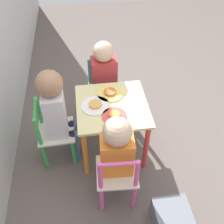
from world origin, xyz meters
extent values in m
plane|color=#5B514C|center=(0.00, 0.00, 0.00)|extent=(6.00, 6.00, 0.00)
cube|color=beige|center=(0.00, 0.00, 0.46)|extent=(0.50, 0.50, 0.02)
cylinder|color=#DB3D38|center=(-0.22, -0.22, 0.23)|extent=(0.04, 0.04, 0.45)
cylinder|color=#8E51BC|center=(0.22, -0.22, 0.23)|extent=(0.04, 0.04, 0.45)
cylinder|color=orange|center=(-0.22, 0.22, 0.23)|extent=(0.04, 0.04, 0.45)
cylinder|color=#387AD1|center=(0.22, 0.22, 0.23)|extent=(0.04, 0.04, 0.45)
cube|color=silver|center=(0.41, 0.01, 0.27)|extent=(0.27, 0.27, 0.02)
cylinder|color=teal|center=(0.31, 0.12, 0.13)|extent=(0.03, 0.03, 0.27)
cylinder|color=teal|center=(0.31, -0.10, 0.13)|extent=(0.03, 0.03, 0.27)
cylinder|color=teal|center=(0.52, 0.12, 0.13)|extent=(0.03, 0.03, 0.27)
cylinder|color=teal|center=(0.52, -0.09, 0.13)|extent=(0.03, 0.03, 0.27)
cylinder|color=teal|center=(0.52, 0.12, 0.39)|extent=(0.03, 0.03, 0.26)
cylinder|color=teal|center=(0.52, -0.09, 0.39)|extent=(0.03, 0.03, 0.26)
cylinder|color=teal|center=(0.52, 0.02, 0.51)|extent=(0.03, 0.21, 0.02)
cube|color=silver|center=(-0.41, 0.02, 0.27)|extent=(0.28, 0.28, 0.02)
cylinder|color=#E5599E|center=(-0.31, -0.09, 0.13)|extent=(0.03, 0.03, 0.27)
cylinder|color=#E5599E|center=(-0.30, 0.12, 0.13)|extent=(0.03, 0.03, 0.27)
cylinder|color=#E5599E|center=(-0.53, -0.07, 0.13)|extent=(0.03, 0.03, 0.27)
cylinder|color=#E5599E|center=(-0.51, 0.14, 0.13)|extent=(0.03, 0.03, 0.27)
cylinder|color=#E5599E|center=(-0.53, -0.07, 0.39)|extent=(0.03, 0.03, 0.26)
cylinder|color=#E5599E|center=(-0.51, 0.14, 0.39)|extent=(0.03, 0.03, 0.26)
cylinder|color=#E5599E|center=(-0.52, 0.03, 0.51)|extent=(0.04, 0.21, 0.02)
cube|color=silver|center=(-0.01, 0.41, 0.27)|extent=(0.27, 0.27, 0.02)
cylinder|color=green|center=(-0.12, 0.30, 0.13)|extent=(0.03, 0.03, 0.27)
cylinder|color=green|center=(0.10, 0.31, 0.13)|extent=(0.03, 0.03, 0.27)
cylinder|color=green|center=(-0.12, 0.52, 0.13)|extent=(0.03, 0.03, 0.27)
cylinder|color=green|center=(0.09, 0.52, 0.13)|extent=(0.03, 0.03, 0.27)
cylinder|color=green|center=(-0.12, 0.52, 0.39)|extent=(0.03, 0.03, 0.26)
cylinder|color=green|center=(0.09, 0.52, 0.39)|extent=(0.03, 0.03, 0.26)
cylinder|color=green|center=(-0.02, 0.52, 0.51)|extent=(0.21, 0.03, 0.02)
cylinder|color=#4C608E|center=(0.29, 0.06, 0.14)|extent=(0.07, 0.07, 0.28)
cylinder|color=#4C608E|center=(0.30, -0.04, 0.14)|extent=(0.07, 0.07, 0.28)
cube|color=#B23338|center=(0.39, 0.01, 0.44)|extent=(0.15, 0.20, 0.31)
sphere|color=#DBB293|center=(0.39, 0.01, 0.66)|extent=(0.16, 0.16, 0.16)
cylinder|color=#4C608E|center=(-0.30, -0.03, 0.14)|extent=(0.07, 0.07, 0.28)
cylinder|color=#4C608E|center=(-0.29, 0.07, 0.14)|extent=(0.07, 0.07, 0.28)
cube|color=orange|center=(-0.39, 0.02, 0.42)|extent=(0.15, 0.21, 0.28)
sphere|color=#DBB293|center=(-0.39, 0.02, 0.63)|extent=(0.17, 0.17, 0.17)
cylinder|color=#4C608E|center=(-0.06, 0.29, 0.14)|extent=(0.07, 0.07, 0.28)
cylinder|color=#4C608E|center=(0.04, 0.30, 0.14)|extent=(0.07, 0.07, 0.28)
cube|color=silver|center=(-0.01, 0.39, 0.46)|extent=(0.20, 0.15, 0.36)
sphere|color=#A37556|center=(-0.01, 0.39, 0.71)|extent=(0.17, 0.17, 0.17)
cylinder|color=#EADB66|center=(0.12, 0.00, 0.48)|extent=(0.20, 0.20, 0.01)
cylinder|color=#CC6633|center=(0.12, 0.00, 0.49)|extent=(0.09, 0.09, 0.02)
cylinder|color=#E54C47|center=(-0.12, 0.00, 0.48)|extent=(0.17, 0.17, 0.01)
cylinder|color=#D6843D|center=(-0.12, 0.00, 0.49)|extent=(0.07, 0.07, 0.02)
cylinder|color=white|center=(0.00, 0.12, 0.48)|extent=(0.20, 0.20, 0.01)
cylinder|color=gold|center=(0.00, 0.12, 0.49)|extent=(0.09, 0.09, 0.02)
camera|label=1|loc=(-1.34, 0.18, 1.71)|focal=42.00mm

